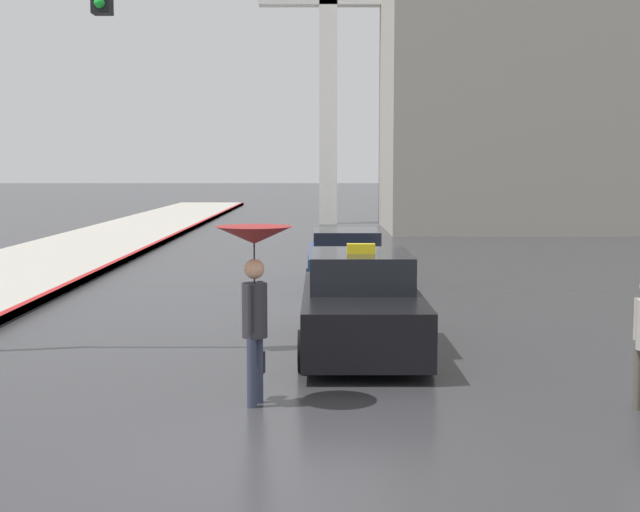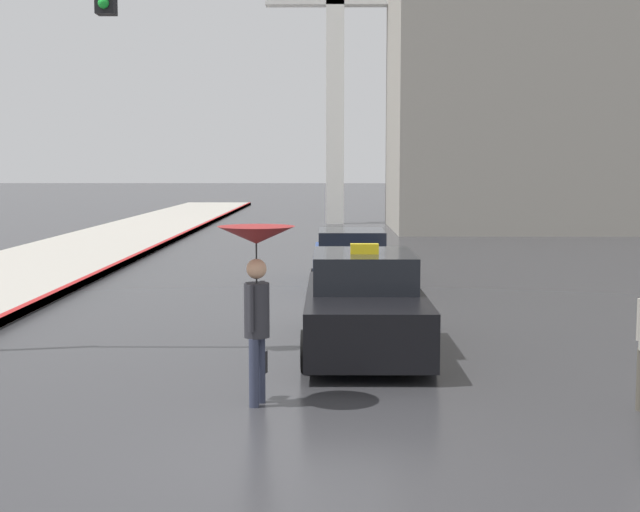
{
  "view_description": "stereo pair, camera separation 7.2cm",
  "coord_description": "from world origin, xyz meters",
  "views": [
    {
      "loc": [
        0.37,
        -8.06,
        2.89
      ],
      "look_at": [
        0.3,
        6.81,
        1.4
      ],
      "focal_mm": 50.0,
      "sensor_mm": 36.0,
      "label": 1
    },
    {
      "loc": [
        0.44,
        -8.06,
        2.89
      ],
      "look_at": [
        0.3,
        6.81,
        1.4
      ],
      "focal_mm": 50.0,
      "sensor_mm": 36.0,
      "label": 2
    }
  ],
  "objects": [
    {
      "name": "ground_plane",
      "position": [
        0.0,
        0.0,
        0.0
      ],
      "size": [
        300.0,
        300.0,
        0.0
      ],
      "primitive_type": "plane",
      "color": "#2D2D30"
    },
    {
      "name": "pedestrian_with_umbrella",
      "position": [
        -0.42,
        2.57,
        1.69
      ],
      "size": [
        0.94,
        0.94,
        2.18
      ],
      "rotation": [
        0.0,
        0.0,
        1.28
      ],
      "color": "#2D3347",
      "rests_on": "ground_plane"
    },
    {
      "name": "monument_cross",
      "position": [
        0.78,
        37.29,
        8.93
      ],
      "size": [
        6.92,
        0.9,
        15.74
      ],
      "color": "white",
      "rests_on": "ground_plane"
    },
    {
      "name": "sedan_red",
      "position": [
        1.01,
        13.45,
        0.63
      ],
      "size": [
        1.91,
        4.65,
        1.36
      ],
      "rotation": [
        0.0,
        0.0,
        3.14
      ],
      "color": "navy",
      "rests_on": "ground_plane"
    },
    {
      "name": "taxi",
      "position": [
        1.01,
        5.86,
        0.7
      ],
      "size": [
        1.91,
        4.78,
        1.69
      ],
      "rotation": [
        0.0,
        0.0,
        3.14
      ],
      "color": "black",
      "rests_on": "ground_plane"
    }
  ]
}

